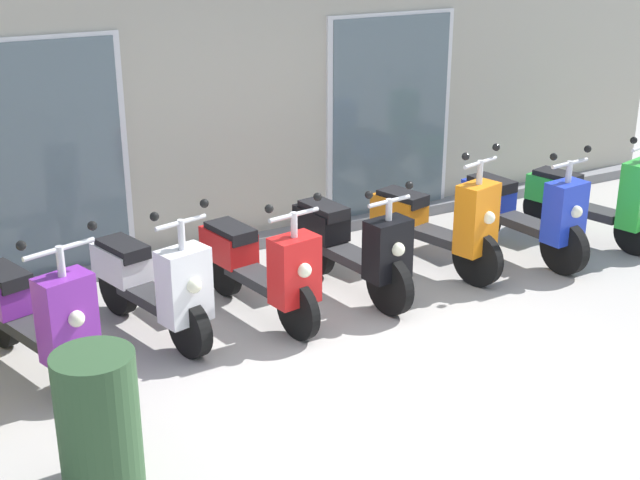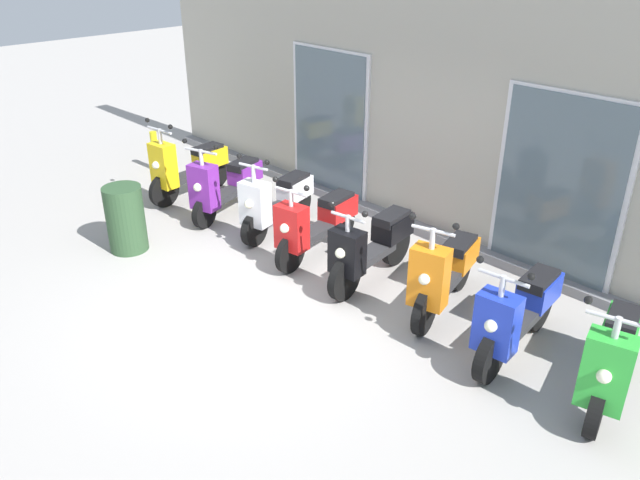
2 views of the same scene
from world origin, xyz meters
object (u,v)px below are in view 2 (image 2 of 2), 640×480
(scooter_white, at_px, (276,201))
(scooter_black, at_px, (372,245))
(scooter_orange, at_px, (444,272))
(curb_bollard, at_px, (155,151))
(trash_bin, at_px, (126,219))
(scooter_purple, at_px, (225,184))
(scooter_yellow, at_px, (187,166))
(scooter_blue, at_px, (518,314))
(scooter_red, at_px, (316,222))
(scooter_green, at_px, (612,357))

(scooter_white, distance_m, scooter_black, 1.85)
(scooter_orange, relative_size, curb_bollard, 2.25)
(trash_bin, relative_size, curb_bollard, 1.27)
(scooter_purple, xyz_separation_m, scooter_black, (2.81, 0.08, -0.01))
(scooter_yellow, height_order, scooter_blue, scooter_yellow)
(scooter_black, height_order, curb_bollard, scooter_black)
(curb_bollard, bearing_deg, scooter_white, -1.59)
(curb_bollard, bearing_deg, scooter_black, -1.90)
(scooter_yellow, distance_m, scooter_black, 3.78)
(scooter_yellow, xyz_separation_m, scooter_orange, (4.78, 0.17, -0.02))
(scooter_black, relative_size, scooter_blue, 0.98)
(scooter_red, distance_m, scooter_orange, 1.93)
(scooter_purple, bearing_deg, scooter_green, -0.04)
(scooter_green, bearing_deg, scooter_white, 177.98)
(scooter_purple, distance_m, scooter_blue, 4.79)
(scooter_yellow, height_order, scooter_green, scooter_yellow)
(scooter_black, distance_m, trash_bin, 3.28)
(scooter_yellow, relative_size, trash_bin, 1.77)
(trash_bin, bearing_deg, scooter_orange, 25.00)
(scooter_purple, height_order, scooter_green, scooter_purple)
(scooter_yellow, distance_m, scooter_red, 2.85)
(trash_bin, bearing_deg, scooter_purple, 90.53)
(scooter_blue, bearing_deg, scooter_yellow, -179.53)
(scooter_black, distance_m, scooter_orange, 1.00)
(scooter_yellow, distance_m, scooter_purple, 0.96)
(scooter_yellow, xyz_separation_m, scooter_black, (3.78, 0.10, -0.04))
(scooter_white, distance_m, scooter_orange, 2.85)
(scooter_red, height_order, scooter_green, scooter_green)
(scooter_black, height_order, trash_bin, scooter_black)
(scooter_white, bearing_deg, scooter_yellow, -174.54)
(scooter_blue, relative_size, scooter_green, 1.08)
(scooter_purple, bearing_deg, trash_bin, -89.47)
(scooter_red, relative_size, trash_bin, 1.81)
(scooter_white, distance_m, trash_bin, 2.02)
(scooter_yellow, height_order, trash_bin, scooter_yellow)
(scooter_green, height_order, curb_bollard, scooter_green)
(scooter_red, xyz_separation_m, scooter_green, (3.85, -0.06, -0.01))
(scooter_yellow, bearing_deg, scooter_black, 1.58)
(scooter_red, bearing_deg, scooter_yellow, -178.42)
(scooter_black, bearing_deg, scooter_white, 177.53)
(scooter_orange, height_order, scooter_green, scooter_orange)
(scooter_white, relative_size, scooter_black, 0.94)
(scooter_white, height_order, scooter_black, scooter_white)
(scooter_purple, relative_size, scooter_orange, 0.96)
(curb_bollard, bearing_deg, scooter_blue, -1.83)
(scooter_red, height_order, scooter_orange, scooter_orange)
(scooter_yellow, distance_m, scooter_white, 1.94)
(scooter_green, relative_size, trash_bin, 1.73)
(scooter_red, relative_size, scooter_black, 0.99)
(scooter_yellow, bearing_deg, scooter_blue, 0.47)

